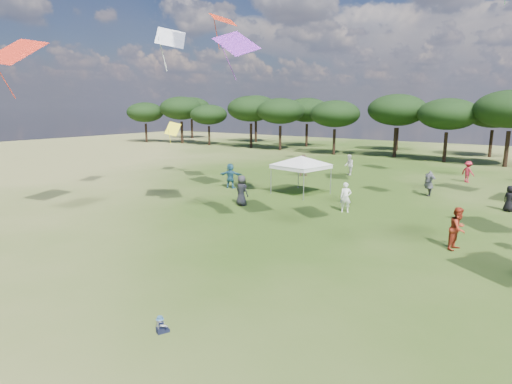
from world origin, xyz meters
TOP-DOWN VIEW (x-y plane):
  - ground at (0.00, 0.00)m, footprint 140.00×140.00m
  - tree_line at (2.39, 47.41)m, footprint 108.78×17.63m
  - tent_left at (-6.79, 20.57)m, footprint 6.17×6.17m
  - toddler at (-0.65, 2.18)m, footprint 0.36×0.39m
  - festival_crowd at (0.00, 23.74)m, footprint 29.41×22.44m

SIDE VIEW (x-z plane):
  - ground at x=0.00m, z-range 0.00..0.00m
  - toddler at x=-0.65m, z-range -0.03..0.45m
  - festival_crowd at x=0.00m, z-range -0.07..1.85m
  - tent_left at x=-6.79m, z-range 1.05..3.99m
  - tree_line at x=2.39m, z-range 1.54..9.31m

